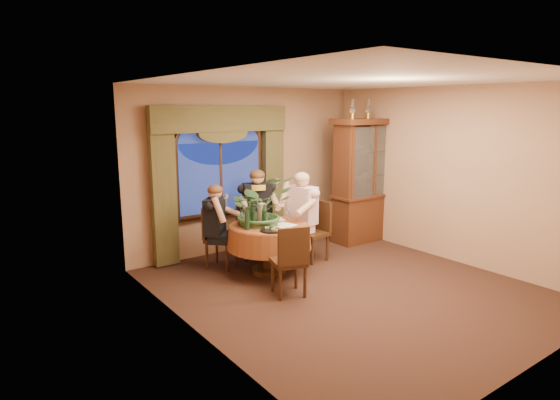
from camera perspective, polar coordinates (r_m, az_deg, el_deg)
floor at (r=6.65m, az=8.15°, el=-10.59°), size 5.00×5.00×0.00m
wall_back at (r=8.22m, az=-3.83°, el=3.78°), size 4.50×0.00×4.50m
wall_right at (r=8.00m, az=20.09°, el=2.92°), size 0.00×5.00×5.00m
ceiling at (r=6.19m, az=8.89°, el=14.25°), size 5.00×5.00×0.00m
window at (r=7.87m, az=-7.24°, el=2.66°), size 1.62×0.10×1.32m
arched_transom at (r=7.79m, az=-7.38°, el=8.34°), size 1.60×0.06×0.44m
drapery_left at (r=7.41m, az=-14.01°, el=0.94°), size 0.38×0.14×2.32m
drapery_right at (r=8.39m, az=-0.89°, el=2.44°), size 0.38×0.14×2.32m
swag_valance at (r=7.72m, az=-7.13°, el=9.80°), size 2.45×0.16×0.42m
dining_table at (r=7.05m, az=-1.32°, el=-5.98°), size 1.44×1.44×0.75m
china_cabinet at (r=8.81m, az=10.41°, el=2.37°), size 1.40×0.55×2.26m
oil_lamp_left at (r=8.43m, az=8.84°, el=10.92°), size 0.11×0.11×0.34m
oil_lamp_center at (r=8.71m, az=10.71°, el=10.86°), size 0.11×0.11×0.34m
oil_lamp_right at (r=9.00m, az=12.46°, el=10.80°), size 0.11×0.11×0.34m
chair_right at (r=7.61m, az=4.00°, el=-3.89°), size 0.45×0.45×0.96m
chair_back_right at (r=7.75m, az=-3.40°, el=-3.60°), size 0.51×0.51×0.96m
chair_back at (r=7.32m, az=-7.16°, el=-4.56°), size 0.58×0.58×0.96m
chair_front_left at (r=6.22m, az=1.04°, el=-7.32°), size 0.53×0.53×0.96m
person_pink at (r=7.52m, az=2.73°, el=-2.07°), size 0.58×0.61×1.46m
person_back at (r=7.17m, az=-7.95°, el=-3.36°), size 0.65×0.65×1.34m
person_scarf at (r=7.78m, az=-2.78°, el=-1.60°), size 0.67×0.64×1.47m
stoneware_vase at (r=6.97m, az=-2.25°, el=-1.68°), size 0.17×0.17×0.31m
centerpiece_plant at (r=6.90m, az=-2.43°, el=2.11°), size 0.97×1.07×0.84m
olive_bowl at (r=6.92m, az=-0.86°, el=-2.87°), size 0.16×0.16×0.05m
cheese_platter at (r=6.58m, az=-1.02°, el=-3.72°), size 0.32×0.32×0.02m
wine_bottle_0 at (r=6.94m, az=-3.81°, el=-1.66°), size 0.07×0.07×0.33m
wine_bottle_1 at (r=6.80m, az=-1.93°, el=-1.90°), size 0.07×0.07×0.33m
wine_bottle_2 at (r=6.64m, az=-4.02°, el=-2.26°), size 0.07×0.07×0.33m
wine_bottle_3 at (r=6.73m, az=-3.27°, el=-2.07°), size 0.07×0.07×0.33m
tasting_paper_0 at (r=6.93m, az=0.71°, el=-3.02°), size 0.28×0.34×0.00m
tasting_paper_1 at (r=7.29m, az=-0.46°, el=-2.31°), size 0.28×0.34×0.00m
tasting_paper_2 at (r=6.70m, az=0.14°, el=-3.54°), size 0.25×0.33×0.00m
wine_glass_person_pink at (r=7.23m, az=0.93°, el=-1.73°), size 0.07×0.07×0.18m
wine_glass_person_back at (r=7.01m, az=-4.69°, el=-2.17°), size 0.07×0.07×0.18m
wine_glass_person_scarf at (r=7.33m, az=-2.07°, el=-1.56°), size 0.07×0.07×0.18m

